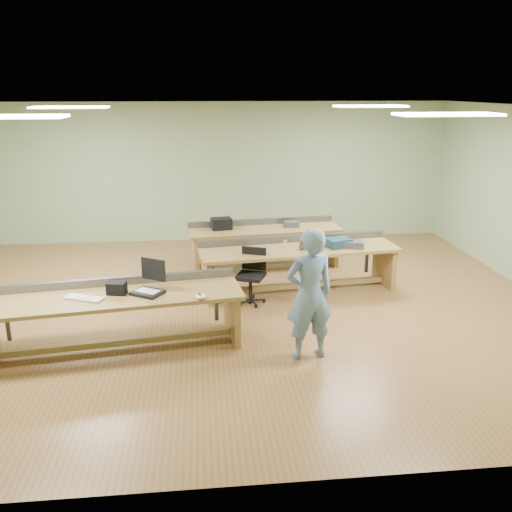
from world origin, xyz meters
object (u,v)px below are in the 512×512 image
object	(u,v)px
workbench_front	(115,308)
mug	(303,246)
laptop_base	(148,293)
parts_bin_teal	(338,243)
workbench_mid	(298,258)
parts_bin_grey	(352,244)
person	(309,294)
drinks_can	(285,244)
workbench_back	(265,238)
camera_bag	(117,288)
task_chair	(251,283)

from	to	relation	value
workbench_front	mug	size ratio (longest dim) A/B	25.49
laptop_base	parts_bin_teal	distance (m)	3.51
workbench_front	laptop_base	world-z (taller)	workbench_front
workbench_mid	parts_bin_teal	bearing A→B (deg)	-7.30
parts_bin_grey	laptop_base	bearing A→B (deg)	-150.20
person	drinks_can	size ratio (longest dim) A/B	14.54
drinks_can	person	bearing A→B (deg)	-91.81
workbench_back	camera_bag	xyz separation A→B (m)	(-2.28, -3.18, 0.27)
task_chair	parts_bin_teal	distance (m)	1.64
workbench_back	camera_bag	world-z (taller)	camera_bag
camera_bag	parts_bin_grey	world-z (taller)	camera_bag
laptop_base	mug	xyz separation A→B (m)	(2.35, 1.77, 0.03)
camera_bag	mug	size ratio (longest dim) A/B	1.78
laptop_base	parts_bin_grey	distance (m)	3.66
person	parts_bin_grey	bearing A→B (deg)	-127.29
task_chair	mug	xyz separation A→B (m)	(0.88, 0.34, 0.48)
person	laptop_base	xyz separation A→B (m)	(-2.00, 0.46, -0.07)
workbench_mid	drinks_can	xyz separation A→B (m)	(-0.22, 0.05, 0.24)
person	parts_bin_teal	xyz separation A→B (m)	(0.96, 2.33, -0.03)
workbench_mid	parts_bin_grey	bearing A→B (deg)	-10.50
person	camera_bag	xyz separation A→B (m)	(-2.39, 0.50, -0.01)
camera_bag	parts_bin_grey	bearing A→B (deg)	40.32
workbench_back	mug	distance (m)	1.54
laptop_base	drinks_can	xyz separation A→B (m)	(2.08, 1.93, 0.04)
mug	drinks_can	bearing A→B (deg)	149.20
workbench_front	parts_bin_grey	xyz separation A→B (m)	(3.61, 1.79, 0.24)
workbench_mid	task_chair	size ratio (longest dim) A/B	3.85
parts_bin_teal	parts_bin_grey	distance (m)	0.22
workbench_front	mug	distance (m)	3.29
workbench_front	workbench_back	bearing A→B (deg)	46.11
workbench_back	person	size ratio (longest dim) A/B	1.72
task_chair	workbench_mid	bearing A→B (deg)	50.96
person	mug	world-z (taller)	person
laptop_base	parts_bin_grey	bearing A→B (deg)	62.03
workbench_back	parts_bin_teal	world-z (taller)	parts_bin_teal
task_chair	parts_bin_teal	world-z (taller)	parts_bin_teal
person	laptop_base	bearing A→B (deg)	-23.09
workbench_front	parts_bin_grey	distance (m)	4.03
workbench_front	camera_bag	world-z (taller)	camera_bag
workbench_front	drinks_can	bearing A→B (deg)	29.34
task_chair	parts_bin_teal	xyz separation A→B (m)	(1.50, 0.44, 0.50)
parts_bin_teal	drinks_can	xyz separation A→B (m)	(-0.88, 0.06, -0.01)
laptop_base	camera_bag	world-z (taller)	camera_bag
workbench_back	camera_bag	bearing A→B (deg)	-131.35
workbench_mid	workbench_back	distance (m)	1.39
mug	parts_bin_teal	bearing A→B (deg)	9.46
workbench_back	parts_bin_grey	bearing A→B (deg)	-53.04
workbench_back	task_chair	size ratio (longest dim) A/B	3.33
workbench_back	person	distance (m)	3.69
camera_bag	workbench_mid	bearing A→B (deg)	48.25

